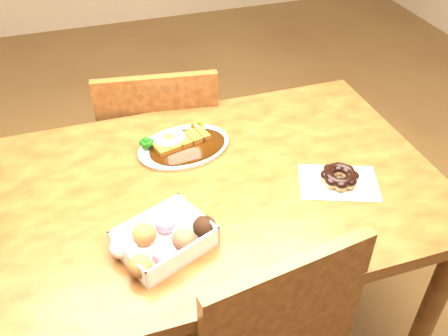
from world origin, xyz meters
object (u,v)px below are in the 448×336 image
object	(u,v)px
chair_far	(161,153)
donut_box	(163,239)
pon_de_ring	(339,177)
table	(218,209)
katsu_curry_plate	(182,145)

from	to	relation	value
chair_far	donut_box	distance (m)	0.79
pon_de_ring	donut_box	bearing A→B (deg)	-170.73
donut_box	pon_de_ring	bearing A→B (deg)	9.27
table	chair_far	world-z (taller)	chair_far
katsu_curry_plate	donut_box	world-z (taller)	donut_box
chair_far	pon_de_ring	world-z (taller)	chair_far
table	donut_box	size ratio (longest dim) A/B	4.79
table	chair_far	bearing A→B (deg)	96.20
katsu_curry_plate	pon_de_ring	size ratio (longest dim) A/B	1.23
table	chair_far	xyz separation A→B (m)	(-0.06, 0.54, -0.17)
chair_far	donut_box	size ratio (longest dim) A/B	3.47
pon_de_ring	katsu_curry_plate	bearing A→B (deg)	141.97
katsu_curry_plate	pon_de_ring	distance (m)	0.46
chair_far	pon_de_ring	distance (m)	0.79
chair_far	table	bearing A→B (deg)	104.65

